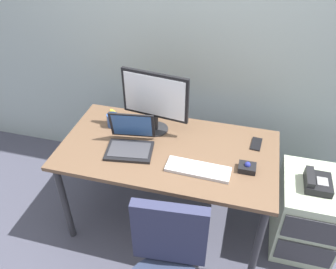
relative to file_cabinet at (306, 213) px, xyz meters
name	(u,v)px	position (x,y,z in m)	size (l,w,h in m)	color
ground_plane	(168,219)	(-1.02, -0.07, -0.30)	(8.00, 8.00, 0.00)	#444553
back_wall	(194,19)	(-1.02, 0.67, 1.10)	(6.00, 0.10, 2.80)	#9BAAA8
desk	(168,157)	(-1.02, -0.07, 0.38)	(1.48, 0.79, 0.75)	brown
file_cabinet	(306,213)	(0.00, 0.00, 0.00)	(0.42, 0.53, 0.59)	beige
desk_phone	(317,182)	(-0.01, -0.02, 0.33)	(0.17, 0.20, 0.09)	black
monitor_main	(155,99)	(-1.16, 0.11, 0.72)	(0.49, 0.18, 0.46)	#262628
keyboard	(198,169)	(-0.78, -0.24, 0.47)	(0.41, 0.15, 0.03)	silver
laptop	(130,141)	(-1.27, -0.13, 0.51)	(0.35, 0.32, 0.24)	black
trackball_mouse	(247,167)	(-0.48, -0.15, 0.48)	(0.11, 0.09, 0.07)	black
coffee_mug	(113,120)	(-1.48, 0.08, 0.51)	(0.09, 0.08, 0.10)	#2C4D93
cell_phone	(256,144)	(-0.43, 0.13, 0.46)	(0.07, 0.14, 0.01)	black
banana	(115,115)	(-1.51, 0.19, 0.47)	(0.19, 0.04, 0.04)	yellow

